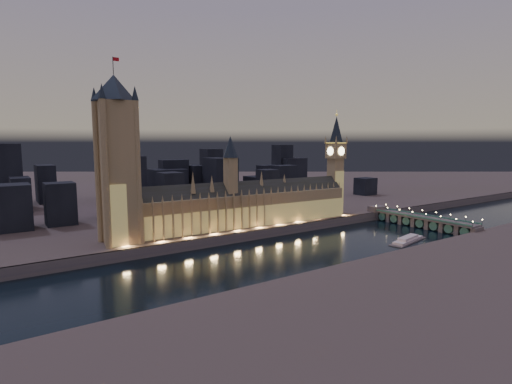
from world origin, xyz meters
TOP-DOWN VIEW (x-y plane):
  - ground_plane at (0.00, 0.00)m, footprint 2000.00×2000.00m
  - north_bank at (0.00, 520.00)m, footprint 2000.00×960.00m
  - embankment_wall at (0.00, 41.00)m, footprint 2000.00×2.50m
  - palace_of_westminster at (2.77, 61.74)m, footprint 202.00×29.39m
  - victoria_tower at (-110.00, 61.93)m, footprint 31.68×31.68m
  - elizabeth_tower at (108.00, 61.92)m, footprint 18.00×18.00m
  - westminster_bridge at (154.29, -3.46)m, footprint 16.81×113.00m
  - river_boat at (94.29, -35.27)m, footprint 48.57×20.32m
  - city_backdrop at (33.08, 248.12)m, footprint 454.07×215.63m

SIDE VIEW (x-z plane):
  - ground_plane at x=0.00m, z-range 0.00..0.00m
  - river_boat at x=94.29m, z-range -0.69..3.81m
  - north_bank at x=0.00m, z-range 0.00..8.00m
  - embankment_wall at x=0.00m, z-range 0.00..8.00m
  - westminster_bridge at x=154.29m, z-range -1.95..13.95m
  - palace_of_westminster at x=2.77m, z-range -12.63..65.37m
  - city_backdrop at x=33.08m, z-range -5.56..65.81m
  - elizabeth_tower at x=108.00m, z-range 13.99..119.44m
  - victoria_tower at x=-110.00m, z-range 7.70..139.27m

